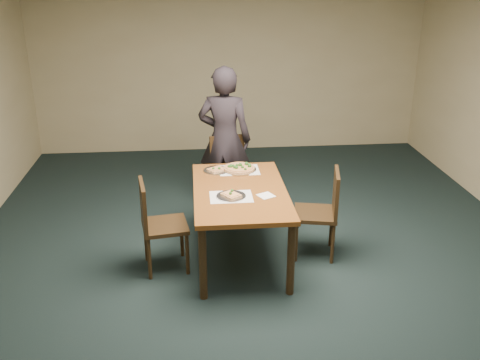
{
  "coord_description": "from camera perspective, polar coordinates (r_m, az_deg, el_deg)",
  "views": [
    {
      "loc": [
        -0.61,
        -4.28,
        2.77
      ],
      "look_at": [
        -0.16,
        0.48,
        0.85
      ],
      "focal_mm": 40.0,
      "sensor_mm": 36.0,
      "label": 1
    }
  ],
  "objects": [
    {
      "name": "pizza_pan",
      "position": [
        5.67,
        -0.09,
        1.28
      ],
      "size": [
        0.36,
        0.36,
        0.07
      ],
      "color": "silver",
      "rests_on": "dining_table"
    },
    {
      "name": "slice_plate_near",
      "position": [
        5.02,
        -0.95,
        -1.66
      ],
      "size": [
        0.28,
        0.28,
        0.06
      ],
      "color": "silver",
      "rests_on": "dining_table"
    },
    {
      "name": "chair_far",
      "position": [
        6.35,
        -1.14,
        1.08
      ],
      "size": [
        0.48,
        0.48,
        0.91
      ],
      "rotation": [
        0.0,
        0.0,
        0.16
      ],
      "color": "black",
      "rests_on": "ground"
    },
    {
      "name": "napkin",
      "position": [
        5.05,
        2.79,
        -1.68
      ],
      "size": [
        0.19,
        0.19,
        0.01
      ],
      "primitive_type": "cube",
      "rotation": [
        0.0,
        0.0,
        0.46
      ],
      "color": "white",
      "rests_on": "dining_table"
    },
    {
      "name": "slice_plate_far",
      "position": [
        5.66,
        -2.51,
        1.08
      ],
      "size": [
        0.28,
        0.28,
        0.06
      ],
      "color": "silver",
      "rests_on": "dining_table"
    },
    {
      "name": "ground",
      "position": [
        5.13,
        2.36,
        -10.8
      ],
      "size": [
        8.0,
        8.0,
        0.0
      ],
      "primitive_type": "plane",
      "color": "black",
      "rests_on": "ground"
    },
    {
      "name": "chair_left",
      "position": [
        5.16,
        -8.91,
        -4.31
      ],
      "size": [
        0.48,
        0.48,
        0.91
      ],
      "rotation": [
        0.0,
        0.0,
        1.73
      ],
      "color": "black",
      "rests_on": "ground"
    },
    {
      "name": "placemat_near",
      "position": [
        5.03,
        -0.95,
        -1.79
      ],
      "size": [
        0.4,
        0.3,
        0.0
      ],
      "primitive_type": "cube",
      "color": "white",
      "rests_on": "dining_table"
    },
    {
      "name": "room_shell",
      "position": [
        4.44,
        2.71,
        8.45
      ],
      "size": [
        8.0,
        8.0,
        8.0
      ],
      "color": "tan",
      "rests_on": "ground"
    },
    {
      "name": "dining_table",
      "position": [
        5.22,
        0.0,
        -1.95
      ],
      "size": [
        0.9,
        1.5,
        0.75
      ],
      "color": "#613313",
      "rests_on": "ground"
    },
    {
      "name": "diner",
      "position": [
        6.33,
        -1.65,
        4.37
      ],
      "size": [
        0.72,
        0.56,
        1.73
      ],
      "primitive_type": "imported",
      "rotation": [
        0.0,
        0.0,
        2.88
      ],
      "color": "black",
      "rests_on": "ground"
    },
    {
      "name": "chair_right",
      "position": [
        5.42,
        8.9,
        -2.99
      ],
      "size": [
        0.5,
        0.5,
        0.91
      ],
      "rotation": [
        0.0,
        0.0,
        -1.78
      ],
      "color": "black",
      "rests_on": "ground"
    },
    {
      "name": "placemat_main",
      "position": [
        5.68,
        -0.09,
        1.07
      ],
      "size": [
        0.42,
        0.32,
        0.0
      ],
      "primitive_type": "cube",
      "color": "white",
      "rests_on": "dining_table"
    }
  ]
}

